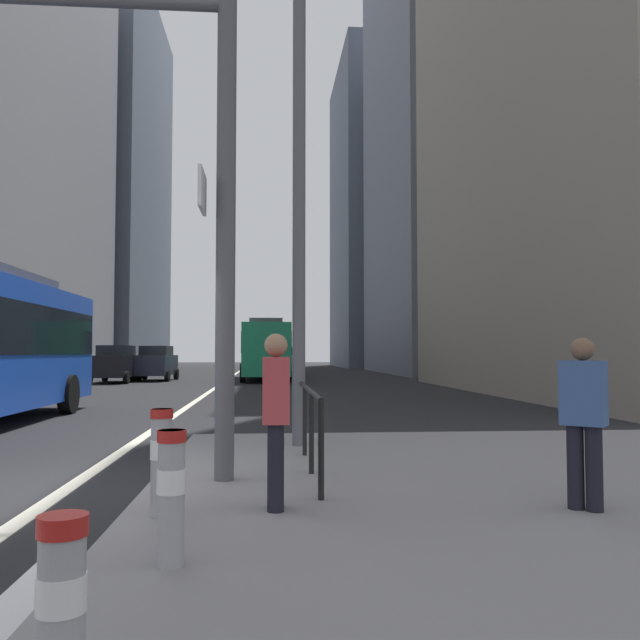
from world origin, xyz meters
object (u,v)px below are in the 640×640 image
at_px(car_oncoming_mid, 116,364).
at_px(car_receding_far, 286,361).
at_px(bollard_right, 161,457).
at_px(pedestrian_walking, 276,412).
at_px(street_lamp_post, 299,115).
at_px(bollard_left, 171,490).
at_px(city_bus_red_distant, 271,350).
at_px(car_receding_near, 286,360).
at_px(car_oncoming_far, 156,363).
at_px(bollard_front, 61,606).
at_px(pedestrian_waiting, 584,415).
at_px(city_bus_red_receding, 265,348).
at_px(traffic_signal_gantry, 67,128).

relative_size(car_oncoming_mid, car_receding_far, 1.04).
bearing_deg(bollard_right, pedestrian_walking, 9.93).
distance_m(street_lamp_post, bollard_left, 7.37).
distance_m(car_receding_far, pedestrian_walking, 41.53).
bearing_deg(car_receding_far, bollard_right, -93.14).
distance_m(city_bus_red_distant, car_receding_near, 12.57).
relative_size(car_receding_near, car_oncoming_far, 0.99).
height_order(bollard_front, pedestrian_waiting, pedestrian_waiting).
bearing_deg(bollard_left, pedestrian_walking, 64.74).
distance_m(street_lamp_post, bollard_right, 6.45).
xyz_separation_m(car_oncoming_far, bollard_front, (5.42, -34.89, -0.40)).
bearing_deg(bollard_right, pedestrian_waiting, -1.14).
bearing_deg(pedestrian_walking, city_bus_red_distant, 89.72).
bearing_deg(bollard_front, bollard_left, 85.29).
relative_size(car_oncoming_far, pedestrian_walking, 2.61).
bearing_deg(city_bus_red_receding, car_oncoming_far, -172.96).
bearing_deg(car_oncoming_mid, car_oncoming_far, 53.69).
xyz_separation_m(car_receding_near, pedestrian_walking, (-1.34, -42.85, 0.04)).
distance_m(car_oncoming_far, traffic_signal_gantry, 30.53).
bearing_deg(bollard_front, car_receding_near, 87.26).
distance_m(car_oncoming_far, street_lamp_post, 28.55).
distance_m(car_receding_far, traffic_signal_gantry, 40.38).
bearing_deg(car_receding_near, bollard_right, -93.11).
xyz_separation_m(bollard_front, bollard_right, (-0.12, 3.20, 0.07)).
xyz_separation_m(traffic_signal_gantry, pedestrian_walking, (2.32, -1.41, -3.05)).
bearing_deg(street_lamp_post, car_oncoming_far, 103.71).
relative_size(city_bus_red_receding, car_receding_near, 2.65).
height_order(car_receding_near, car_receding_far, same).
bearing_deg(pedestrian_waiting, traffic_signal_gantry, 161.99).
bearing_deg(car_receding_near, bollard_left, -92.66).
relative_size(city_bus_red_distant, traffic_signal_gantry, 1.90).
height_order(city_bus_red_distant, street_lamp_post, street_lamp_post).
height_order(car_oncoming_far, bollard_right, car_oncoming_far).
relative_size(bollard_left, pedestrian_waiting, 0.58).
xyz_separation_m(traffic_signal_gantry, pedestrian_waiting, (5.10, -1.66, -3.07)).
height_order(car_receding_far, pedestrian_walking, car_receding_far).
bearing_deg(bollard_left, pedestrian_waiting, 19.95).
distance_m(car_receding_near, bollard_right, 43.08).
bearing_deg(car_receding_near, car_oncoming_mid, -124.37).
height_order(city_bus_red_distant, bollard_left, city_bus_red_distant).
height_order(city_bus_red_receding, bollard_left, city_bus_red_receding).
bearing_deg(city_bus_red_distant, car_receding_near, -85.08).
bearing_deg(city_bus_red_distant, bollard_left, -90.99).
xyz_separation_m(city_bus_red_distant, pedestrian_waiting, (2.51, -55.59, -0.84)).
relative_size(car_receding_near, pedestrian_walking, 2.59).
bearing_deg(car_oncoming_far, car_oncoming_mid, -126.31).
height_order(car_oncoming_mid, bollard_left, car_oncoming_mid).
xyz_separation_m(car_receding_far, bollard_right, (-2.29, -41.69, -0.33)).
distance_m(city_bus_red_distant, traffic_signal_gantry, 54.04).
xyz_separation_m(city_bus_red_receding, bollard_left, (-0.50, -33.79, -1.19)).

